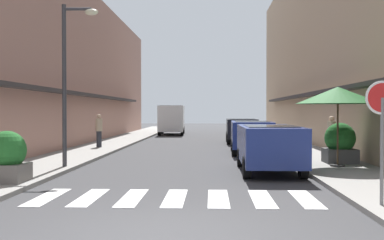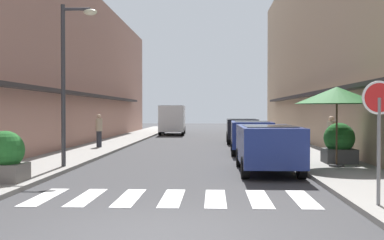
# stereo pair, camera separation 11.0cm
# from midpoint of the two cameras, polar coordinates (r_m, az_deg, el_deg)

# --- Properties ---
(ground_plane) EXTENTS (97.25, 97.25, 0.00)m
(ground_plane) POSITION_cam_midpoint_polar(r_m,az_deg,el_deg) (25.07, 0.65, -3.32)
(ground_plane) COLOR #38383A
(sidewalk_left) EXTENTS (2.56, 61.89, 0.12)m
(sidewalk_left) POSITION_cam_midpoint_polar(r_m,az_deg,el_deg) (25.71, -10.40, -3.09)
(sidewalk_left) COLOR gray
(sidewalk_left) RESTS_ON ground_plane
(sidewalk_right) EXTENTS (2.56, 61.89, 0.12)m
(sidewalk_right) POSITION_cam_midpoint_polar(r_m,az_deg,el_deg) (25.38, 11.85, -3.15)
(sidewalk_right) COLOR gray
(sidewalk_right) RESTS_ON ground_plane
(building_row_left) EXTENTS (5.50, 41.79, 9.01)m
(building_row_left) POSITION_cam_midpoint_polar(r_m,az_deg,el_deg) (28.00, -17.46, 6.32)
(building_row_left) COLOR #A87A6B
(building_row_left) RESTS_ON ground_plane
(building_row_right) EXTENTS (5.50, 41.79, 11.69)m
(building_row_right) POSITION_cam_midpoint_polar(r_m,az_deg,el_deg) (27.62, 19.35, 9.18)
(building_row_right) COLOR tan
(building_row_right) RESTS_ON ground_plane
(crosswalk) EXTENTS (6.15, 2.20, 0.01)m
(crosswalk) POSITION_cam_midpoint_polar(r_m,az_deg,el_deg) (10.58, -2.09, -9.34)
(crosswalk) COLOR silver
(crosswalk) RESTS_ON ground_plane
(parked_car_near) EXTENTS (1.81, 4.44, 1.47)m
(parked_car_near) POSITION_cam_midpoint_polar(r_m,az_deg,el_deg) (15.04, 9.27, -2.74)
(parked_car_near) COLOR navy
(parked_car_near) RESTS_ON ground_plane
(parked_car_mid) EXTENTS (1.90, 4.26, 1.47)m
(parked_car_mid) POSITION_cam_midpoint_polar(r_m,az_deg,el_deg) (21.62, 7.24, -1.58)
(parked_car_mid) COLOR navy
(parked_car_mid) RESTS_ON ground_plane
(parked_car_far) EXTENTS (1.86, 4.20, 1.47)m
(parked_car_far) POSITION_cam_midpoint_polar(r_m,az_deg,el_deg) (28.60, 6.11, -0.93)
(parked_car_far) COLOR black
(parked_car_far) RESTS_ON ground_plane
(delivery_van) EXTENTS (2.16, 5.47, 2.37)m
(delivery_van) POSITION_cam_midpoint_polar(r_m,az_deg,el_deg) (38.80, -2.27, 0.32)
(delivery_van) COLOR silver
(delivery_van) RESTS_ON ground_plane
(round_street_sign) EXTENTS (0.65, 0.07, 2.38)m
(round_street_sign) POSITION_cam_midpoint_polar(r_m,az_deg,el_deg) (9.76, 21.83, 1.10)
(round_street_sign) COLOR slate
(round_street_sign) RESTS_ON sidewalk_right
(street_lamp) EXTENTS (1.19, 0.28, 5.25)m
(street_lamp) POSITION_cam_midpoint_polar(r_m,az_deg,el_deg) (16.01, -14.36, 6.13)
(street_lamp) COLOR #38383D
(street_lamp) RESTS_ON sidewalk_left
(cafe_umbrella) EXTENTS (2.70, 2.70, 2.59)m
(cafe_umbrella) POSITION_cam_midpoint_polar(r_m,az_deg,el_deg) (16.14, 17.17, 2.83)
(cafe_umbrella) COLOR #262626
(cafe_umbrella) RESTS_ON sidewalk_right
(planter_corner) EXTENTS (0.99, 0.99, 1.30)m
(planter_corner) POSITION_cam_midpoint_polar(r_m,az_deg,el_deg) (13.05, -21.31, -4.16)
(planter_corner) COLOR slate
(planter_corner) RESTS_ON sidewalk_left
(planter_midblock) EXTENTS (1.06, 1.06, 1.39)m
(planter_midblock) POSITION_cam_midpoint_polar(r_m,az_deg,el_deg) (17.28, 17.42, -2.72)
(planter_midblock) COLOR #4C4C4C
(planter_midblock) RESTS_ON sidewalk_right
(pedestrian_walking_near) EXTENTS (0.34, 0.34, 1.60)m
(pedestrian_walking_near) POSITION_cam_midpoint_polar(r_m,az_deg,el_deg) (19.88, 16.50, -1.74)
(pedestrian_walking_near) COLOR #282B33
(pedestrian_walking_near) RESTS_ON sidewalk_right
(pedestrian_walking_far) EXTENTS (0.34, 0.34, 1.65)m
(pedestrian_walking_far) POSITION_cam_midpoint_polar(r_m,az_deg,el_deg) (24.15, -10.97, -1.16)
(pedestrian_walking_far) COLOR #282B33
(pedestrian_walking_far) RESTS_ON sidewalk_left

